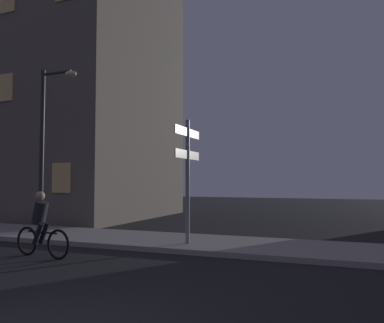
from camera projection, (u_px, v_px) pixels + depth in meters
sidewalk_kerb at (218, 245)px, 10.74m from camera, size 40.00×2.80×0.14m
signpost at (188, 168)px, 10.65m from camera, size 0.12×1.76×3.44m
street_lamp at (47, 135)px, 13.14m from camera, size 1.49×0.28×5.61m
cyclist at (41, 227)px, 9.34m from camera, size 1.81×0.37×1.61m
building_left_block at (50, 48)px, 21.48m from camera, size 12.60×8.89×18.80m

